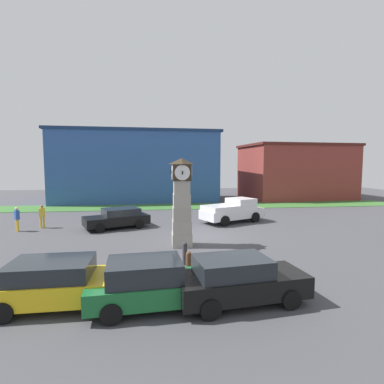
{
  "coord_description": "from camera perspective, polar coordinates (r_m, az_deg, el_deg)",
  "views": [
    {
      "loc": [
        -2.94,
        -18.37,
        4.58
      ],
      "look_at": [
        -0.63,
        1.24,
        2.73
      ],
      "focal_mm": 28.0,
      "sensor_mm": 36.0,
      "label": 1
    }
  ],
  "objects": [
    {
      "name": "pedestrian_by_cars",
      "position": [
        37.17,
        13.98,
        -0.42
      ],
      "size": [
        0.32,
        0.44,
        1.65
      ],
      "color": "gold",
      "rests_on": "ground_plane"
    },
    {
      "name": "storefront_low_left",
      "position": [
        42.63,
        19.08,
        3.72
      ],
      "size": [
        14.32,
        10.04,
        7.15
      ],
      "color": "maroon",
      "rests_on": "ground_plane"
    },
    {
      "name": "bollard_mid_row",
      "position": [
        13.91,
        -1.38,
        -11.58
      ],
      "size": [
        0.22,
        0.22,
        1.05
      ],
      "color": "#333338",
      "rests_on": "ground_plane"
    },
    {
      "name": "warehouse_blue_far",
      "position": [
        38.15,
        -10.45,
        4.86
      ],
      "size": [
        20.36,
        9.53,
        8.61
      ],
      "color": "#2D5193",
      "rests_on": "ground_plane"
    },
    {
      "name": "pedestrian_near_bench",
      "position": [
        23.65,
        -30.36,
        -4.21
      ],
      "size": [
        0.44,
        0.46,
        1.67
      ],
      "color": "gold",
      "rests_on": "ground_plane"
    },
    {
      "name": "ground_plane",
      "position": [
        19.16,
        2.34,
        -8.49
      ],
      "size": [
        74.6,
        74.6,
        0.0
      ],
      "primitive_type": "plane",
      "color": "#424247"
    },
    {
      "name": "clock_tower",
      "position": [
        16.66,
        -1.98,
        -2.15
      ],
      "size": [
        1.27,
        1.35,
        4.91
      ],
      "color": "#9F9A8F",
      "rests_on": "ground_plane"
    },
    {
      "name": "pedestrian_crossing_lot",
      "position": [
        24.03,
        -26.64,
        -3.91
      ],
      "size": [
        0.46,
        0.37,
        1.67
      ],
      "color": "gold",
      "rests_on": "ground_plane"
    },
    {
      "name": "car_far_lot",
      "position": [
        22.2,
        -13.96,
        -4.8
      ],
      "size": [
        4.86,
        3.53,
        1.41
      ],
      "color": "black",
      "rests_on": "ground_plane"
    },
    {
      "name": "car_near_tower",
      "position": [
        10.11,
        -7.7,
        -16.79
      ],
      "size": [
        4.36,
        2.24,
        1.55
      ],
      "color": "#19602D",
      "rests_on": "ground_plane"
    },
    {
      "name": "car_by_building",
      "position": [
        10.39,
        8.86,
        -16.16
      ],
      "size": [
        4.49,
        2.32,
        1.54
      ],
      "color": "black",
      "rests_on": "ground_plane"
    },
    {
      "name": "car_navy_sedan",
      "position": [
        10.97,
        -23.86,
        -15.45
      ],
      "size": [
        4.61,
        2.16,
        1.5
      ],
      "color": "gold",
      "rests_on": "ground_plane"
    },
    {
      "name": "pickup_truck",
      "position": [
        23.86,
        7.74,
        -3.5
      ],
      "size": [
        5.42,
        3.96,
        1.85
      ],
      "color": "silver",
      "rests_on": "ground_plane"
    },
    {
      "name": "grass_verge_far",
      "position": [
        32.69,
        1.41,
        -2.67
      ],
      "size": [
        44.76,
        4.64,
        0.04
      ],
      "primitive_type": "cube",
      "color": "#386B2D",
      "rests_on": "ground_plane"
    },
    {
      "name": "bollard_near_tower",
      "position": [
        12.68,
        -0.62,
        -13.39
      ],
      "size": [
        0.25,
        0.25,
        1.0
      ],
      "color": "brown",
      "rests_on": "ground_plane"
    }
  ]
}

